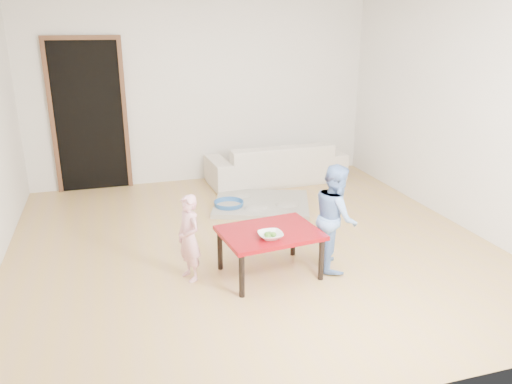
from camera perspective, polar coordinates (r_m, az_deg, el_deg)
name	(u,v)px	position (r m, az deg, el deg)	size (l,w,h in m)	color
floor	(251,243)	(5.42, -0.61, -5.87)	(5.00, 5.00, 0.01)	tan
back_wall	(203,93)	(7.42, -6.12, 11.22)	(5.00, 0.02, 2.60)	white
right_wall	(462,112)	(6.18, 22.46, 8.44)	(0.02, 5.00, 2.60)	white
doorway	(89,117)	(7.32, -18.52, 8.09)	(1.02, 0.08, 2.11)	brown
sofa	(276,162)	(7.44, 2.31, 3.43)	(2.02, 0.79, 0.59)	beige
cushion	(247,158)	(7.11, -1.03, 3.94)	(0.41, 0.36, 0.11)	orange
red_table	(270,253)	(4.70, 1.57, -6.95)	(0.89, 0.66, 0.44)	maroon
bowl	(270,235)	(4.44, 1.66, -4.99)	(0.22, 0.22, 0.05)	white
broccoli	(270,235)	(4.44, 1.66, -4.98)	(0.12, 0.12, 0.06)	#2D5919
child_pink	(189,238)	(4.58, -7.67, -5.23)	(0.30, 0.20, 0.82)	#E66980
child_blue	(335,217)	(4.79, 9.07, -2.83)	(0.50, 0.39, 1.03)	#5B8CD3
basin	(229,206)	(6.34, -3.12, -1.58)	(0.38, 0.38, 0.12)	#2C61A7
blanket	(262,204)	(6.48, 0.64, -1.35)	(1.20, 1.00, 0.06)	#ADA799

